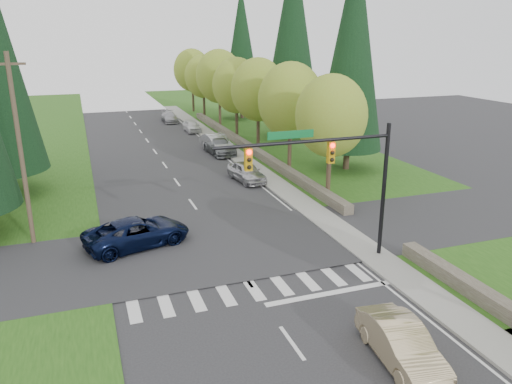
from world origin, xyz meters
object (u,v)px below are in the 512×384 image
parked_car_a (247,172)px  parked_car_e (170,117)px  parked_car_b (220,146)px  sedan_champagne (401,344)px  suv_navy (137,232)px  parked_car_d (192,126)px  parked_car_c (217,143)px

parked_car_a → parked_car_e: (-0.75, 28.75, -0.10)m
parked_car_b → sedan_champagne: bearing=-97.8°
suv_navy → sedan_champagne: bearing=-166.9°
sedan_champagne → parked_car_e: sedan_champagne is taller
parked_car_d → parked_car_e: size_ratio=0.91×
parked_car_b → parked_car_c: (0.00, 0.95, 0.10)m
parked_car_a → parked_car_e: 28.76m
parked_car_a → sedan_champagne: bearing=-102.5°
parked_car_a → suv_navy: bearing=-141.3°
suv_navy → parked_car_e: suv_navy is taller
parked_car_d → parked_car_e: bearing=99.3°
parked_car_b → parked_car_e: size_ratio=1.16×
parked_car_d → suv_navy: bearing=-107.8°
parked_car_b → parked_car_d: bearing=86.7°
parked_car_c → parked_car_d: size_ratio=1.27×
parked_car_b → parked_car_e: parked_car_b is taller
sedan_champagne → parked_car_b: bearing=91.5°
parked_car_b → parked_car_c: parked_car_c is taller
parked_car_d → parked_car_a: bearing=-91.6°
suv_navy → parked_car_d: (9.84, 31.02, -0.10)m
sedan_champagne → parked_car_e: (1.29, 51.50, -0.08)m
parked_car_e → parked_car_c: bearing=-85.8°
parked_car_a → parked_car_b: (0.50, 9.47, -0.00)m
parked_car_c → parked_car_e: bearing=87.3°
suv_navy → parked_car_d: bearing=-33.7°
sedan_champagne → suv_navy: suv_navy is taller
parked_car_c → parked_car_a: bearing=-99.3°
sedan_champagne → parked_car_c: (2.54, 33.17, 0.11)m
parked_car_a → parked_car_c: parked_car_c is taller
parked_car_d → parked_car_e: (-1.25, 7.43, -0.04)m
sedan_champagne → parked_car_b: size_ratio=0.86×
parked_car_c → parked_car_d: (0.00, 10.89, -0.15)m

